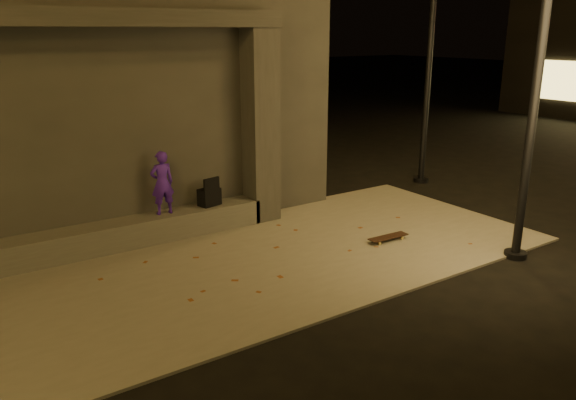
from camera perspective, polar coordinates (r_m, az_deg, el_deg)
ground at (r=7.39m, az=1.24°, el=-12.18°), size 120.00×120.00×0.00m
sidewalk at (r=8.92m, az=-6.21°, el=-6.82°), size 11.00×4.40×0.04m
building at (r=12.12m, az=-21.16°, el=11.10°), size 9.00×5.10×5.22m
ledge at (r=9.87m, az=-18.83°, el=-3.76°), size 6.00×0.55×0.45m
column at (r=10.68m, az=-2.83°, el=7.41°), size 0.55×0.55×3.60m
canopy at (r=9.64m, az=-14.99°, el=17.46°), size 5.00×0.70×0.28m
skateboarder at (r=9.98m, az=-12.67°, el=1.72°), size 0.42×0.28×1.12m
backpack at (r=10.42m, az=-8.00°, el=0.46°), size 0.43×0.33×0.54m
skateboard at (r=10.02m, az=10.15°, el=-3.74°), size 0.78×0.23×0.09m
street_lamp_2 at (r=13.82m, az=14.57°, el=19.06°), size 0.36×0.36×7.50m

